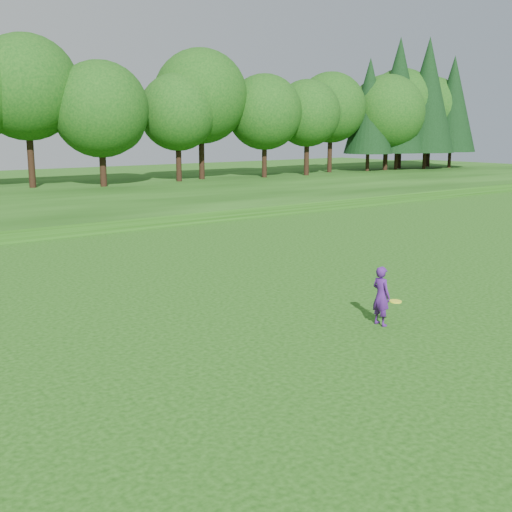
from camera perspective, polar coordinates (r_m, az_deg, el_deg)
ground at (r=13.98m, az=5.26°, el=-9.70°), size 140.00×140.00×0.00m
walking_path at (r=31.29m, az=-20.22°, el=1.46°), size 130.00×1.60×0.04m
woman at (r=16.78m, az=11.07°, el=-3.50°), size 0.45×0.85×1.55m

